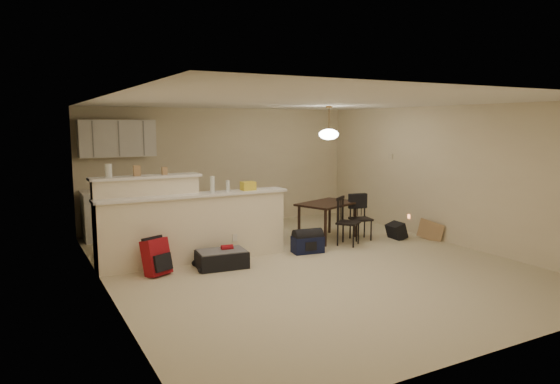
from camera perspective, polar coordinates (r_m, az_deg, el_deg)
room at (r=7.70m, az=3.14°, el=0.90°), size 7.00×7.02×2.50m
breakfast_bar at (r=7.98m, az=-11.53°, el=-3.67°), size 3.08×0.58×1.39m
upper_cabinets at (r=10.00m, az=-18.12°, el=5.85°), size 1.40×0.34×0.70m
kitchen_counter at (r=10.05m, az=-16.52°, el=-2.39°), size 1.80×0.60×0.90m
thermostat at (r=10.69m, az=12.51°, el=4.01°), size 0.02×0.12×0.12m
jar at (r=7.76m, az=-19.01°, el=2.33°), size 0.10×0.10×0.20m
cereal_box at (r=7.84m, az=-16.04°, el=2.35°), size 0.10×0.07×0.16m
small_box at (r=7.95m, az=-13.06°, el=2.38°), size 0.08×0.06×0.12m
bottle_a at (r=7.98m, az=-7.73°, el=0.87°), size 0.07×0.07×0.26m
bottle_b at (r=8.08m, az=-5.98°, el=0.69°), size 0.06×0.06×0.18m
bag_lump at (r=8.22m, az=-3.67°, el=0.71°), size 0.22×0.18×0.14m
dining_table at (r=9.43m, az=5.48°, el=-1.72°), size 1.32×1.10×0.70m
pendant_lamp at (r=9.31m, az=5.59°, el=6.63°), size 0.36×0.36×0.62m
dining_chair_near at (r=9.06m, az=7.82°, el=-3.33°), size 0.52×0.52×0.87m
dining_chair_far at (r=9.52m, az=9.22°, el=-2.91°), size 0.43×0.42×0.84m
suitcase at (r=7.71m, az=-6.67°, el=-7.65°), size 0.79×0.56×0.25m
red_backpack at (r=7.48m, az=-13.96°, el=-7.23°), size 0.41×0.34×0.52m
navy_duffel at (r=8.52m, az=3.17°, el=-6.00°), size 0.55×0.35×0.28m
black_daypack at (r=9.77m, az=13.16°, el=-4.37°), size 0.26×0.35×0.30m
cardboard_sheet at (r=9.80m, az=16.82°, el=-4.27°), size 0.20×0.45×0.36m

